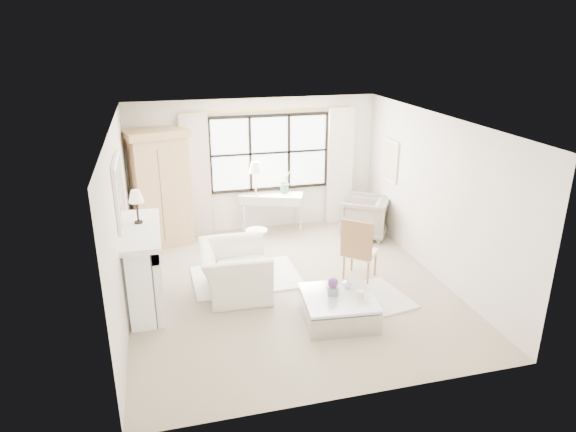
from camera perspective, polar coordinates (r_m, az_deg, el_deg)
The scene contains 32 objects.
floor at distance 8.46m, azimuth 0.16°, elevation -7.88°, with size 5.50×5.50×0.00m, color tan.
ceiling at distance 7.57m, azimuth 0.18°, elevation 10.45°, with size 5.50×5.50×0.00m, color white.
wall_back at distance 10.48m, azimuth -3.67°, elevation 5.63°, with size 5.00×5.00×0.00m, color white.
wall_front at distance 5.52m, azimuth 7.51°, elevation -8.47°, with size 5.00×5.00×0.00m, color silver.
wall_left at distance 7.71m, azimuth -18.12°, elevation -0.82°, with size 5.50×5.50×0.00m, color beige.
wall_right at distance 8.85m, azimuth 16.03°, elevation 2.10°, with size 5.50×5.50×0.00m, color beige.
window_pane at distance 10.46m, azimuth -2.06°, elevation 7.04°, with size 2.40×0.02×1.50m, color white.
window_frame at distance 10.45m, azimuth -2.05°, elevation 7.03°, with size 2.50×0.04×1.50m, color black, non-canonical shape.
curtain_rod at distance 10.24m, azimuth -2.04°, elevation 11.71°, with size 0.04×0.04×3.30m, color #B68F3F.
curtain_left at distance 10.27m, azimuth -10.15°, elevation 4.37°, with size 0.55×0.10×2.47m, color beige.
curtain_right at distance 10.89m, azimuth 5.82°, elevation 5.50°, with size 0.55×0.10×2.47m, color white.
fireplace at distance 7.96m, azimuth -15.95°, elevation -5.40°, with size 0.58×1.66×1.26m.
mirror_frame at distance 7.55m, azimuth -18.29°, elevation 2.68°, with size 0.05×1.15×0.95m, color white.
mirror_glass at distance 7.55m, azimuth -18.07°, elevation 2.70°, with size 0.02×1.00×0.80m, color #B8BDC4.
art_frame at distance 10.22m, azimuth 11.27°, elevation 6.06°, with size 0.04×0.62×0.82m, color white.
art_canvas at distance 10.22m, azimuth 11.17°, elevation 6.05°, with size 0.01×0.52×0.72m, color beige.
mantel_lamp at distance 7.79m, azimuth -16.54°, elevation 1.95°, with size 0.22×0.22×0.51m.
armoire at distance 10.02m, azimuth -14.00°, elevation 3.12°, with size 1.27×0.98×2.24m.
console_table at distance 10.58m, azimuth -1.92°, elevation 0.42°, with size 1.38×0.87×0.80m.
console_lamp at distance 10.25m, azimuth -3.63°, elevation 5.32°, with size 0.28×0.28×0.69m.
orchid_plant at distance 10.47m, azimuth -0.32°, elevation 3.78°, with size 0.24×0.20×0.45m, color #5F7D53.
side_table at distance 9.46m, azimuth -3.49°, elevation -2.53°, with size 0.40×0.40×0.51m.
rug_left at distance 8.76m, azimuth -4.68°, elevation -6.78°, with size 1.77×1.25×0.03m, color white.
rug_right at distance 8.11m, azimuth 8.07°, elevation -9.33°, with size 1.45×1.08×0.03m, color silver.
club_armchair at distance 8.15m, azimuth -5.92°, elevation -6.04°, with size 1.21×1.06×0.79m, color white.
wingback_chair at distance 10.45m, azimuth 8.53°, elevation -0.06°, with size 0.86×0.89×0.81m, color gray.
french_chair at distance 8.68m, azimuth 7.94°, elevation -5.02°, with size 0.68×0.68×1.08m.
coffee_table at distance 7.54m, azimuth 5.59°, elevation -10.17°, with size 1.09×1.09×0.38m.
planter_box at distance 7.46m, azimuth 5.00°, elevation -8.26°, with size 0.15×0.15×0.11m, color gray.
planter_flowers at distance 7.40m, azimuth 5.03°, elevation -7.37°, with size 0.15×0.15×0.15m, color #643079.
pillar_candle at distance 7.39m, azimuth 8.03°, elevation -8.67°, with size 0.10×0.10×0.12m, color beige.
coffee_vase at distance 7.65m, azimuth 6.58°, elevation -7.38°, with size 0.15×0.15×0.16m, color silver.
Camera 1 is at (-1.90, -7.22, 3.99)m, focal length 32.00 mm.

